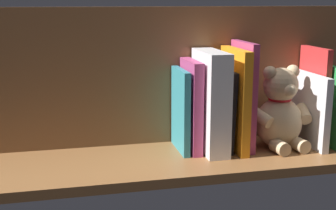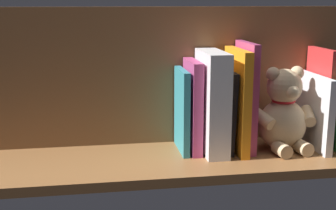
# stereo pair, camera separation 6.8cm
# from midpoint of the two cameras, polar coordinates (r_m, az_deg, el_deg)

# --- Properties ---
(ground_plane) EXTENTS (1.05, 0.27, 0.02)m
(ground_plane) POSITION_cam_midpoint_polar(r_m,az_deg,el_deg) (1.08, -1.81, -6.93)
(ground_plane) COLOR brown
(shelf_back_panel) EXTENTS (1.05, 0.02, 0.34)m
(shelf_back_panel) POSITION_cam_midpoint_polar(r_m,az_deg,el_deg) (1.15, -2.98, 3.58)
(shelf_back_panel) COLOR brown
(shelf_back_panel) RESTS_ON ground_plane
(book_0) EXTENTS (0.03, 0.15, 0.18)m
(book_0) POSITION_cam_midpoint_polar(r_m,az_deg,el_deg) (1.24, 18.45, -0.14)
(book_0) COLOR purple
(book_0) RESTS_ON ground_plane
(book_1) EXTENTS (0.02, 0.17, 0.20)m
(book_1) POSITION_cam_midpoint_polar(r_m,az_deg,el_deg) (1.21, 17.41, 0.11)
(book_1) COLOR green
(book_1) RESTS_ON ground_plane
(book_2) EXTENTS (0.02, 0.13, 0.24)m
(book_2) POSITION_cam_midpoint_polar(r_m,az_deg,el_deg) (1.21, 16.11, 1.22)
(book_2) COLOR red
(book_2) RESTS_ON ground_plane
(book_3) EXTENTS (0.02, 0.18, 0.18)m
(book_3) POSITION_cam_midpoint_polar(r_m,az_deg,el_deg) (1.19, 15.58, -0.50)
(book_3) COLOR silver
(book_3) RESTS_ON ground_plane
(teddy_bear) EXTENTS (0.16, 0.14, 0.20)m
(teddy_bear) POSITION_cam_midpoint_polar(r_m,az_deg,el_deg) (1.15, 12.14, -0.84)
(teddy_bear) COLOR #D1B284
(teddy_bear) RESTS_ON ground_plane
(book_4) EXTENTS (0.02, 0.14, 0.26)m
(book_4) POSITION_cam_midpoint_polar(r_m,az_deg,el_deg) (1.13, 7.61, 1.20)
(book_4) COLOR #B23F72
(book_4) RESTS_ON ground_plane
(book_5) EXTENTS (0.02, 0.16, 0.25)m
(book_5) POSITION_cam_midpoint_polar(r_m,az_deg,el_deg) (1.11, 6.58, 0.68)
(book_5) COLOR orange
(book_5) RESTS_ON ground_plane
(book_6) EXTENTS (0.02, 0.14, 0.19)m
(book_6) POSITION_cam_midpoint_polar(r_m,az_deg,el_deg) (1.12, 5.24, -0.52)
(book_6) COLOR black
(book_6) RESTS_ON ground_plane
(dictionary_thick_white) EXTENTS (0.05, 0.16, 0.24)m
(dictionary_thick_white) POSITION_cam_midpoint_polar(r_m,az_deg,el_deg) (1.09, 3.55, 0.42)
(dictionary_thick_white) COLOR white
(dictionary_thick_white) RESTS_ON ground_plane
(book_7) EXTENTS (0.02, 0.13, 0.22)m
(book_7) POSITION_cam_midpoint_polar(r_m,az_deg,el_deg) (1.10, 1.13, -0.09)
(book_7) COLOR #B23F72
(book_7) RESTS_ON ground_plane
(book_8) EXTENTS (0.02, 0.13, 0.20)m
(book_8) POSITION_cam_midpoint_polar(r_m,az_deg,el_deg) (1.10, -0.20, -0.67)
(book_8) COLOR teal
(book_8) RESTS_ON ground_plane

